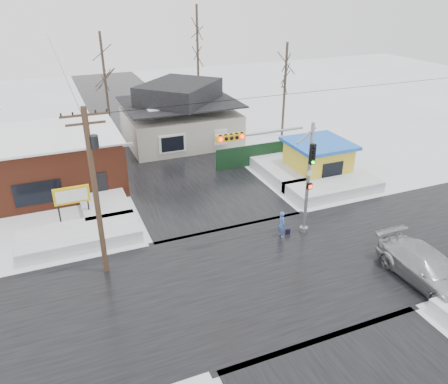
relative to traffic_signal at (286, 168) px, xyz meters
name	(u,v)px	position (x,y,z in m)	size (l,w,h in m)	color
ground	(269,273)	(-2.43, -2.97, -4.54)	(120.00, 120.00, 0.00)	white
road_ns	(269,273)	(-2.43, -2.97, -4.53)	(10.00, 120.00, 0.02)	black
road_ew	(269,273)	(-2.43, -2.97, -4.53)	(120.00, 10.00, 0.02)	black
snowbank_nw	(80,236)	(-11.43, 4.03, -4.14)	(7.00, 3.00, 0.80)	white
snowbank_ne	(333,187)	(6.57, 4.03, -4.14)	(7.00, 3.00, 0.80)	white
snowbank_nside_w	(101,196)	(-9.43, 9.03, -4.14)	(3.00, 8.00, 0.80)	white
snowbank_nside_e	(277,167)	(4.57, 9.03, -4.14)	(3.00, 8.00, 0.80)	white
traffic_signal	(286,168)	(0.00, 0.00, 0.00)	(6.05, 0.68, 7.00)	gray
utility_pole	(96,185)	(-10.36, 0.53, 0.57)	(3.15, 0.44, 9.00)	#382619
brick_building	(35,163)	(-13.43, 13.03, -2.46)	(12.20, 8.20, 4.12)	maroon
marquee_sign	(72,196)	(-11.43, 6.53, -2.62)	(2.20, 0.21, 2.55)	black
house	(180,115)	(-0.43, 19.03, -1.92)	(10.40, 8.40, 5.76)	beige
kiosk	(318,159)	(7.07, 7.03, -3.08)	(4.60, 4.60, 2.88)	yellow
fence	(260,154)	(4.07, 11.03, -3.64)	(8.00, 0.12, 1.80)	black
tree_far_left	(102,55)	(-6.43, 23.03, 3.41)	(3.00, 3.00, 10.00)	#332821
tree_far_mid	(197,30)	(3.57, 25.03, 5.00)	(3.00, 3.00, 12.00)	#332821
tree_far_right	(286,62)	(9.57, 17.03, 2.62)	(3.00, 3.00, 9.00)	#332821
pedestrian	(282,224)	(-0.01, 0.04, -3.70)	(0.61, 0.40, 1.68)	#3E5EAE
car	(427,268)	(4.67, -6.71, -3.69)	(2.38, 5.86, 1.70)	#AAADB1
shopping_bag	(288,232)	(0.47, 0.09, -4.36)	(0.28, 0.12, 0.35)	black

